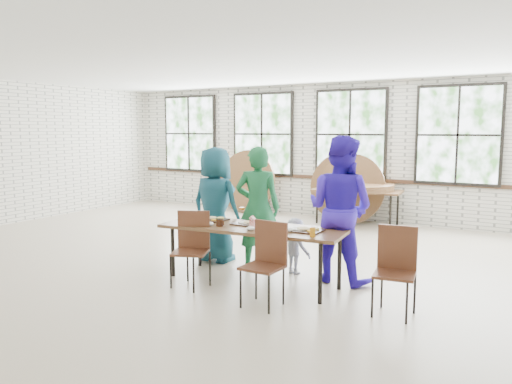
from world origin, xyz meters
TOP-DOWN VIEW (x-y plane):
  - room at (0.00, 4.44)m, footprint 12.00×12.00m
  - dining_table at (0.53, -0.58)m, footprint 2.47×1.04m
  - chair_near_left at (-0.09, -1.06)m, footprint 0.54×0.54m
  - chair_near_right at (1.08, -1.20)m, footprint 0.43×0.42m
  - chair_spare at (2.42, -0.73)m, footprint 0.47×0.46m
  - adult_teal at (-0.51, 0.07)m, footprint 0.87×0.59m
  - adult_green at (0.23, 0.07)m, footprint 0.75×0.63m
  - toddler at (0.82, 0.07)m, footprint 0.56×0.40m
  - adult_blue at (1.47, 0.07)m, footprint 1.01×0.84m
  - storage_table at (0.36, 3.93)m, footprint 1.86×0.90m
  - tabletop_clutter at (0.61, -0.62)m, footprint 1.91×0.59m
  - round_tops_stacked at (0.36, 3.93)m, footprint 1.50×1.50m
  - round_tops_leaning at (-1.19, 4.11)m, footprint 4.13×0.42m

SIDE VIEW (x-z plane):
  - toddler at x=0.82m, z-range 0.00..0.78m
  - chair_near_left at x=-0.09m, z-range 0.08..1.03m
  - chair_near_right at x=1.08m, z-range 0.08..1.03m
  - chair_spare at x=2.42m, z-range 0.08..1.03m
  - storage_table at x=0.36m, z-range 0.32..1.06m
  - dining_table at x=0.53m, z-range 0.32..1.06m
  - round_tops_leaning at x=-1.19m, z-range -0.01..1.48m
  - tabletop_clutter at x=0.61m, z-range 0.71..0.82m
  - round_tops_stacked at x=0.36m, z-range 0.74..0.87m
  - adult_teal at x=-0.51m, z-range 0.00..1.73m
  - adult_green at x=0.23m, z-range 0.00..1.75m
  - adult_blue at x=1.47m, z-range 0.00..1.91m
  - room at x=0.00m, z-range -4.17..7.83m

